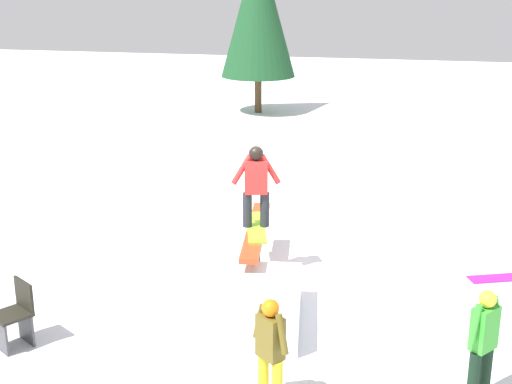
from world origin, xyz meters
name	(u,v)px	position (x,y,z in m)	size (l,w,h in m)	color
ground_plane	(256,274)	(0.00, 0.00, 0.00)	(60.00, 60.00, 0.00)	white
rail_feature	(256,235)	(0.00, 0.00, 0.69)	(2.60, 0.62, 0.80)	black
snow_kicker_ramp	(246,305)	(-1.66, -0.22, 0.28)	(1.80, 1.50, 0.56)	white
main_rider_on_rail	(256,188)	(0.00, 0.00, 1.47)	(1.44, 0.77, 1.34)	#90E12B
bystander_green	(483,340)	(-2.90, -3.25, 0.77)	(0.49, 0.41, 1.38)	black
bystander_brown	(270,348)	(-3.54, -0.94, 0.75)	(0.42, 0.50, 1.33)	yellow
loose_snowboard_magenta	(512,277)	(0.76, -4.05, 0.01)	(1.44, 0.28, 0.02)	#CA1D90
folding_chair	(15,317)	(-2.90, 2.57, 0.41)	(0.61, 0.61, 0.88)	#3F3F44
pine_tree_far	(258,9)	(13.47, 2.91, 3.48)	(2.51, 2.51, 5.71)	#4C331E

